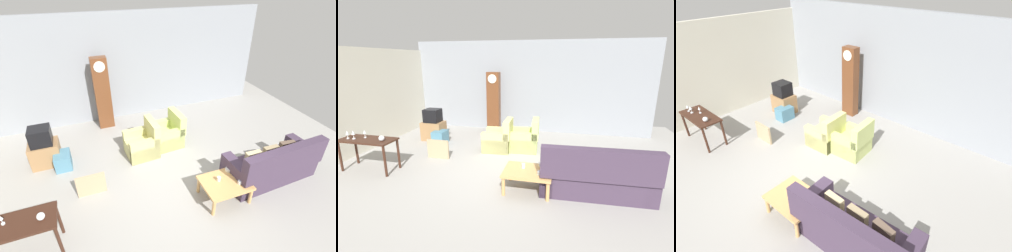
{
  "view_description": "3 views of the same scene",
  "coord_description": "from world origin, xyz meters",
  "views": [
    {
      "loc": [
        -1.75,
        -3.86,
        4.05
      ],
      "look_at": [
        0.1,
        0.96,
        0.91
      ],
      "focal_mm": 26.84,
      "sensor_mm": 36.0,
      "label": 1
    },
    {
      "loc": [
        1.31,
        -5.25,
        2.56
      ],
      "look_at": [
        -0.1,
        0.66,
        0.91
      ],
      "focal_mm": 26.39,
      "sensor_mm": 36.0,
      "label": 2
    },
    {
      "loc": [
        3.7,
        -2.85,
        4.08
      ],
      "look_at": [
        0.34,
        1.06,
        0.99
      ],
      "focal_mm": 28.42,
      "sensor_mm": 36.0,
      "label": 3
    }
  ],
  "objects": [
    {
      "name": "garage_door_wall",
      "position": [
        0.0,
        3.6,
        1.6
      ],
      "size": [
        8.4,
        0.16,
        3.2
      ],
      "primitive_type": "cube",
      "color": "gray",
      "rests_on": "ground_plane"
    },
    {
      "name": "ground_plane",
      "position": [
        0.0,
        0.0,
        0.0
      ],
      "size": [
        10.4,
        10.4,
        0.0
      ],
      "primitive_type": "plane",
      "color": "#999691"
    },
    {
      "name": "couch_floral",
      "position": [
        1.98,
        -0.63,
        0.36
      ],
      "size": [
        2.14,
        0.97,
        1.04
      ],
      "color": "#423347",
      "rests_on": "ground_plane"
    },
    {
      "name": "wine_glass_short",
      "position": [
        -3.21,
        -0.62,
        0.9
      ],
      "size": [
        0.06,
        0.06,
        0.2
      ],
      "color": "silver",
      "rests_on": "console_table_dark"
    },
    {
      "name": "armchair_olive_far",
      "position": [
        0.29,
        1.48,
        0.31
      ],
      "size": [
        0.85,
        0.82,
        0.92
      ],
      "color": "#C5D478",
      "rests_on": "ground_plane"
    },
    {
      "name": "tv_stand_cabinet",
      "position": [
        -2.8,
        1.76,
        0.3
      ],
      "size": [
        0.68,
        0.52,
        0.6
      ],
      "primitive_type": "cube",
      "color": "#997047",
      "rests_on": "ground_plane"
    },
    {
      "name": "cup_white_porcelain",
      "position": [
        0.58,
        -0.68,
        0.47
      ],
      "size": [
        0.07,
        0.07,
        0.1
      ],
      "primitive_type": "cylinder",
      "color": "white",
      "rests_on": "coffee_table_wood"
    },
    {
      "name": "storage_box_blue",
      "position": [
        -2.42,
        1.46,
        0.2
      ],
      "size": [
        0.38,
        0.46,
        0.4
      ],
      "primitive_type": "cube",
      "color": "teal",
      "rests_on": "ground_plane"
    },
    {
      "name": "grandfather_clock",
      "position": [
        -1.13,
        3.07,
        1.07
      ],
      "size": [
        0.44,
        0.3,
        2.14
      ],
      "color": "brown",
      "rests_on": "ground_plane"
    },
    {
      "name": "armchair_olive_near",
      "position": [
        -0.46,
        1.3,
        0.31
      ],
      "size": [
        0.83,
        0.81,
        0.92
      ],
      "color": "#CCC67A",
      "rests_on": "ground_plane"
    },
    {
      "name": "tv_crt",
      "position": [
        -2.8,
        1.76,
        0.81
      ],
      "size": [
        0.48,
        0.44,
        0.42
      ],
      "primitive_type": "cube",
      "color": "black",
      "rests_on": "tv_stand_cabinet"
    },
    {
      "name": "framed_picture_leaning",
      "position": [
        -1.87,
        0.32,
        0.25
      ],
      "size": [
        0.6,
        0.05,
        0.51
      ],
      "primitive_type": "cube",
      "color": "tan",
      "rests_on": "ground_plane"
    },
    {
      "name": "glass_dome_cloche",
      "position": [
        -2.67,
        -0.73,
        0.83
      ],
      "size": [
        0.13,
        0.13,
        0.13
      ],
      "primitive_type": "sphere",
      "color": "silver",
      "rests_on": "console_table_dark"
    },
    {
      "name": "cup_blue_rimmed",
      "position": [
        0.93,
        -0.91,
        0.46
      ],
      "size": [
        0.08,
        0.08,
        0.07
      ],
      "primitive_type": "cylinder",
      "color": "silver",
      "rests_on": "coffee_table_wood"
    },
    {
      "name": "coffee_table_wood",
      "position": [
        0.69,
        -0.76,
        0.36
      ],
      "size": [
        0.96,
        0.76,
        0.42
      ],
      "color": "tan",
      "rests_on": "ground_plane"
    },
    {
      "name": "bowl_white_stacked",
      "position": [
        0.94,
        -0.49,
        0.45
      ],
      "size": [
        0.14,
        0.14,
        0.06
      ],
      "primitive_type": "cylinder",
      "color": "white",
      "rests_on": "coffee_table_wood"
    },
    {
      "name": "console_table_dark",
      "position": [
        -3.1,
        -0.69,
        0.66
      ],
      "size": [
        1.3,
        0.56,
        0.77
      ],
      "color": "#381E14",
      "rests_on": "ground_plane"
    }
  ]
}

